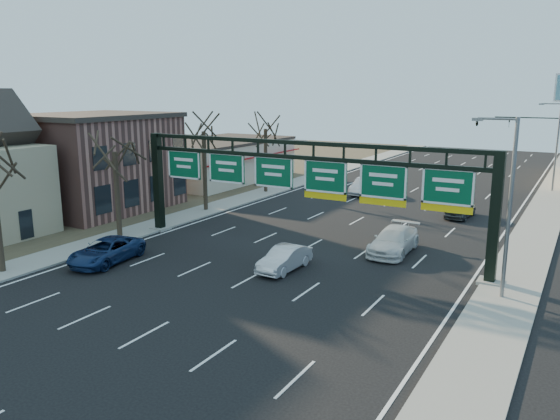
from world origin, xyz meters
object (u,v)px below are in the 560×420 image
Objects in this scene: sign_gantry at (301,182)px; car_silver_sedan at (285,259)px; car_white_wagon at (394,241)px; car_blue_suv at (106,251)px.

sign_gantry is 5.35m from car_silver_sedan.
car_silver_sedan is 0.75× the size of car_white_wagon.
car_silver_sedan is (10.07, 4.12, -0.04)m from car_blue_suv.
car_silver_sedan is at bearing 14.63° from car_blue_suv.
car_blue_suv is at bearing -145.01° from car_white_wagon.
sign_gantry is 5.89× the size of car_silver_sedan.
car_blue_suv is at bearing -140.47° from sign_gantry.
car_blue_suv is 10.88m from car_silver_sedan.
car_blue_suv is 17.94m from car_white_wagon.
sign_gantry is 7.11m from car_white_wagon.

